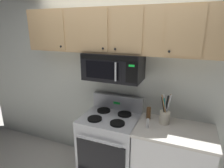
% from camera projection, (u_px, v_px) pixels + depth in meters
% --- Properties ---
extents(back_wall, '(5.20, 0.10, 2.70)m').
position_uv_depth(back_wall, '(120.00, 79.00, 2.76)').
color(back_wall, silver).
rests_on(back_wall, ground_plane).
extents(stove_range, '(0.76, 0.69, 1.12)m').
position_uv_depth(stove_range, '(110.00, 145.00, 2.70)').
color(stove_range, '#B7BABF').
rests_on(stove_range, ground_plane).
extents(over_range_microwave, '(0.76, 0.43, 0.35)m').
position_uv_depth(over_range_microwave, '(113.00, 66.00, 2.48)').
color(over_range_microwave, black).
extents(upper_cabinets, '(2.50, 0.36, 0.55)m').
position_uv_depth(upper_cabinets, '(114.00, 31.00, 2.38)').
color(upper_cabinets, tan).
extents(counter_segment, '(0.93, 0.65, 0.90)m').
position_uv_depth(counter_segment, '(172.00, 161.00, 2.40)').
color(counter_segment, silver).
rests_on(counter_segment, ground_plane).
extents(utensil_crock_cream, '(0.13, 0.13, 0.40)m').
position_uv_depth(utensil_crock_cream, '(165.00, 115.00, 2.37)').
color(utensil_crock_cream, beige).
rests_on(utensil_crock_cream, counter_segment).
extents(salt_shaker, '(0.04, 0.04, 0.12)m').
position_uv_depth(salt_shaker, '(148.00, 123.00, 2.28)').
color(salt_shaker, white).
rests_on(salt_shaker, counter_segment).
extents(pepper_mill, '(0.06, 0.06, 0.16)m').
position_uv_depth(pepper_mill, '(148.00, 113.00, 2.50)').
color(pepper_mill, brown).
rests_on(pepper_mill, counter_segment).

